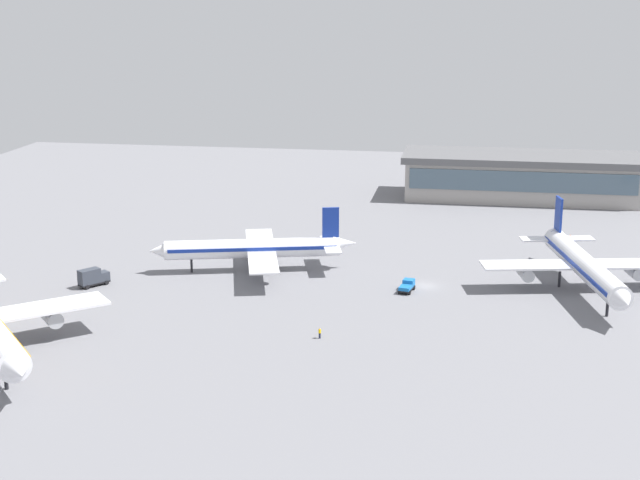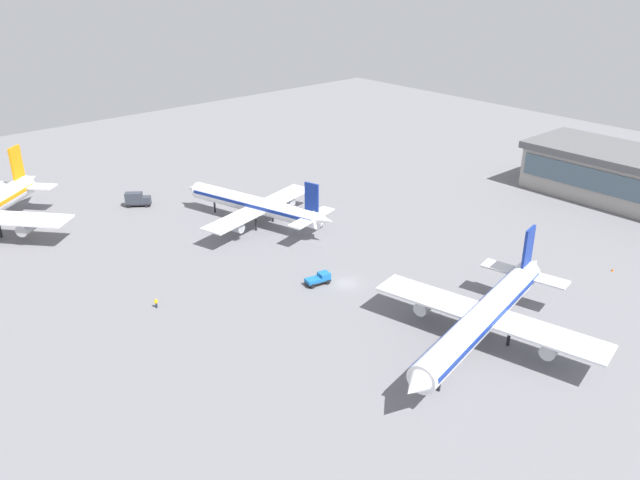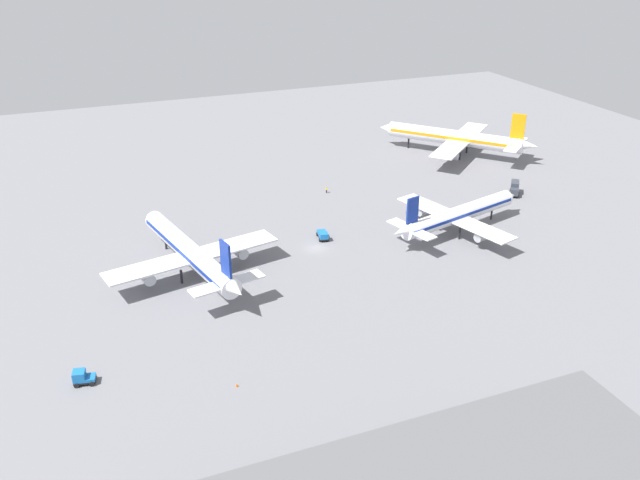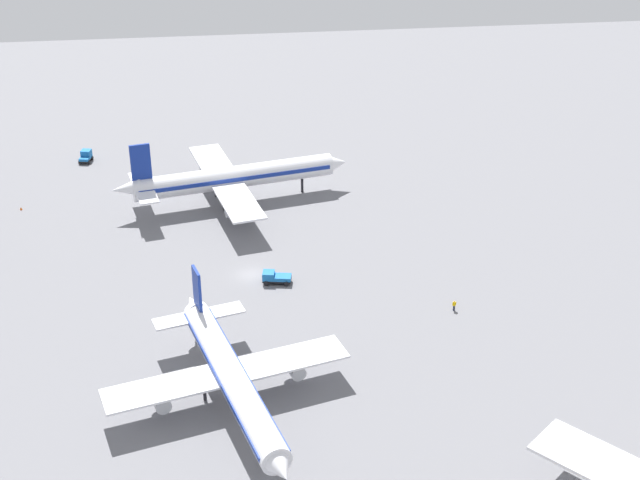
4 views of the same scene
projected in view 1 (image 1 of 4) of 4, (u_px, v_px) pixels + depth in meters
The scene contains 8 objects.
ground at pixel (426, 286), 169.32m from camera, with size 288.00×288.00×0.00m, color slate.
terminal_building at pixel (520, 176), 239.04m from camera, with size 59.43×20.82×11.33m.
airplane_at_gate at pixel (583, 264), 165.14m from camera, with size 35.57×43.75×13.41m.
airplane_distant at pixel (255, 248), 177.40m from camera, with size 38.65×31.57×11.95m.
pushback_tractor at pixel (407, 286), 166.00m from camera, with size 2.89×4.68×1.90m.
catering_truck at pixel (93, 277), 168.60m from camera, with size 4.87×5.63×3.30m.
ground_crew_worker at pixel (320, 333), 143.52m from camera, with size 0.41×0.58×1.67m.
safety_cone_near_gate at pixel (570, 236), 202.59m from camera, with size 0.44×0.44×0.60m, color #EA590C.
Camera 1 is at (-7.83, 162.45, 51.48)m, focal length 52.84 mm.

